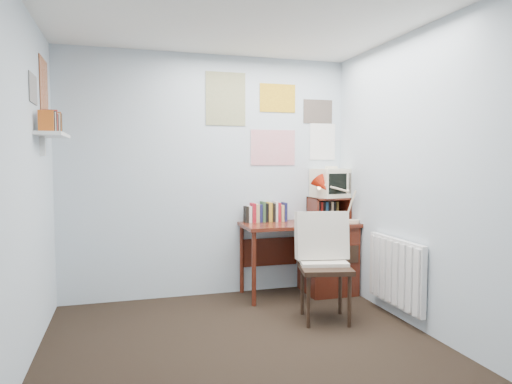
{
  "coord_description": "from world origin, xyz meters",
  "views": [
    {
      "loc": [
        -0.85,
        -2.94,
        1.41
      ],
      "look_at": [
        0.27,
        0.93,
        1.13
      ],
      "focal_mm": 32.0,
      "sensor_mm": 36.0,
      "label": 1
    }
  ],
  "objects_px": {
    "tv_riser": "(329,209)",
    "desk": "(322,255)",
    "desk_lamp": "(354,202)",
    "crt_tv": "(331,182)",
    "radiator": "(396,272)",
    "wall_shelf": "(53,135)",
    "desk_chair": "(325,269)"
  },
  "relations": [
    {
      "from": "tv_riser",
      "to": "desk",
      "type": "bearing_deg",
      "value": -137.04
    },
    {
      "from": "desk_lamp",
      "to": "crt_tv",
      "type": "height_order",
      "value": "crt_tv"
    },
    {
      "from": "tv_riser",
      "to": "crt_tv",
      "type": "bearing_deg",
      "value": 28.05
    },
    {
      "from": "radiator",
      "to": "wall_shelf",
      "type": "relative_size",
      "value": 1.29
    },
    {
      "from": "desk_chair",
      "to": "desk_lamp",
      "type": "bearing_deg",
      "value": 59.31
    },
    {
      "from": "desk_chair",
      "to": "tv_riser",
      "type": "relative_size",
      "value": 2.32
    },
    {
      "from": "desk",
      "to": "crt_tv",
      "type": "height_order",
      "value": "crt_tv"
    },
    {
      "from": "wall_shelf",
      "to": "radiator",
      "type": "bearing_deg",
      "value": -10.89
    },
    {
      "from": "tv_riser",
      "to": "desk_lamp",
      "type": "bearing_deg",
      "value": -62.01
    },
    {
      "from": "desk",
      "to": "desk_lamp",
      "type": "bearing_deg",
      "value": -32.62
    },
    {
      "from": "tv_riser",
      "to": "wall_shelf",
      "type": "bearing_deg",
      "value": -169.68
    },
    {
      "from": "tv_riser",
      "to": "crt_tv",
      "type": "xyz_separation_m",
      "value": [
        0.04,
        0.02,
        0.3
      ]
    },
    {
      "from": "desk_lamp",
      "to": "tv_riser",
      "type": "distance_m",
      "value": 0.33
    },
    {
      "from": "desk_lamp",
      "to": "desk_chair",
      "type": "bearing_deg",
      "value": -142.3
    },
    {
      "from": "desk_chair",
      "to": "desk_lamp",
      "type": "xyz_separation_m",
      "value": [
        0.61,
        0.64,
        0.52
      ]
    },
    {
      "from": "desk",
      "to": "desk_chair",
      "type": "height_order",
      "value": "desk_chair"
    },
    {
      "from": "desk",
      "to": "tv_riser",
      "type": "height_order",
      "value": "tv_riser"
    },
    {
      "from": "desk",
      "to": "wall_shelf",
      "type": "distance_m",
      "value": 2.87
    },
    {
      "from": "desk",
      "to": "tv_riser",
      "type": "distance_m",
      "value": 0.51
    },
    {
      "from": "radiator",
      "to": "wall_shelf",
      "type": "bearing_deg",
      "value": 169.11
    },
    {
      "from": "crt_tv",
      "to": "radiator",
      "type": "relative_size",
      "value": 0.45
    },
    {
      "from": "desk_lamp",
      "to": "wall_shelf",
      "type": "bearing_deg",
      "value": 175.71
    },
    {
      "from": "desk",
      "to": "wall_shelf",
      "type": "height_order",
      "value": "wall_shelf"
    },
    {
      "from": "tv_riser",
      "to": "radiator",
      "type": "height_order",
      "value": "tv_riser"
    },
    {
      "from": "crt_tv",
      "to": "desk",
      "type": "bearing_deg",
      "value": -152.24
    },
    {
      "from": "desk",
      "to": "wall_shelf",
      "type": "relative_size",
      "value": 1.94
    },
    {
      "from": "desk_chair",
      "to": "crt_tv",
      "type": "bearing_deg",
      "value": 75.18
    },
    {
      "from": "desk_chair",
      "to": "tv_riser",
      "type": "distance_m",
      "value": 1.11
    },
    {
      "from": "desk",
      "to": "radiator",
      "type": "bearing_deg",
      "value": -72.76
    },
    {
      "from": "desk_lamp",
      "to": "radiator",
      "type": "bearing_deg",
      "value": -96.96
    },
    {
      "from": "crt_tv",
      "to": "wall_shelf",
      "type": "xyz_separation_m",
      "value": [
        -2.73,
        -0.51,
        0.44
      ]
    },
    {
      "from": "desk_chair",
      "to": "tv_riser",
      "type": "height_order",
      "value": "tv_riser"
    }
  ]
}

